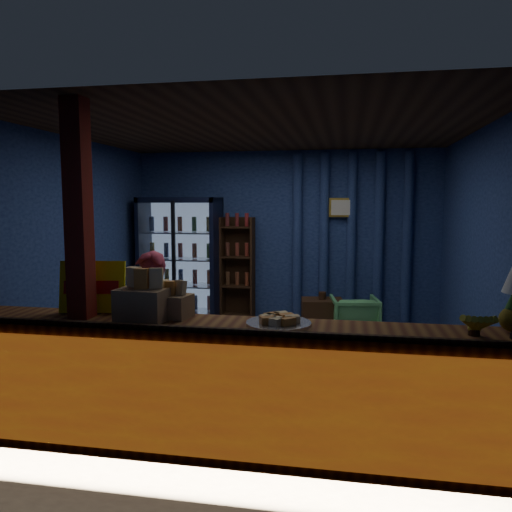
% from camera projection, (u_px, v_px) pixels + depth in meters
% --- Properties ---
extents(ground, '(4.60, 4.60, 0.00)m').
position_uv_depth(ground, '(260.00, 366.00, 5.60)').
color(ground, '#515154').
rests_on(ground, ground).
extents(room_walls, '(4.60, 4.60, 4.60)m').
position_uv_depth(room_walls, '(260.00, 226.00, 5.43)').
color(room_walls, navy).
rests_on(room_walls, ground).
extents(counter, '(4.40, 0.57, 0.99)m').
position_uv_depth(counter, '(215.00, 386.00, 3.69)').
color(counter, brown).
rests_on(counter, ground).
extents(support_post, '(0.16, 0.16, 2.60)m').
position_uv_depth(support_post, '(81.00, 272.00, 3.79)').
color(support_post, maroon).
rests_on(support_post, ground).
extents(beverage_cooler, '(1.20, 0.62, 1.90)m').
position_uv_depth(beverage_cooler, '(182.00, 261.00, 7.66)').
color(beverage_cooler, black).
rests_on(beverage_cooler, ground).
extents(bottle_shelf, '(0.50, 0.28, 1.60)m').
position_uv_depth(bottle_shelf, '(238.00, 270.00, 7.66)').
color(bottle_shelf, '#342210').
rests_on(bottle_shelf, ground).
extents(curtain_folds, '(1.74, 0.14, 2.50)m').
position_uv_depth(curtain_folds, '(351.00, 238.00, 7.38)').
color(curtain_folds, navy).
rests_on(curtain_folds, room_walls).
extents(framed_picture, '(0.36, 0.04, 0.28)m').
position_uv_depth(framed_picture, '(341.00, 208.00, 7.31)').
color(framed_picture, '#B7932D').
rests_on(framed_picture, room_walls).
extents(shopkeeper, '(0.58, 0.45, 1.41)m').
position_uv_depth(shopkeeper, '(152.00, 332.00, 4.35)').
color(shopkeeper, '#9A2A3C').
rests_on(shopkeeper, ground).
extents(green_chair, '(0.70, 0.71, 0.57)m').
position_uv_depth(green_chair, '(354.00, 317.00, 6.73)').
color(green_chair, '#5BB666').
rests_on(green_chair, ground).
extents(side_table, '(0.61, 0.48, 0.61)m').
position_uv_depth(side_table, '(322.00, 317.00, 6.85)').
color(side_table, '#342210').
rests_on(side_table, ground).
extents(yellow_sign, '(0.53, 0.19, 0.41)m').
position_uv_depth(yellow_sign, '(92.00, 287.00, 3.98)').
color(yellow_sign, '#FCFB0D').
rests_on(yellow_sign, counter).
extents(snack_box_left, '(0.40, 0.34, 0.39)m').
position_uv_depth(snack_box_left, '(144.00, 301.00, 3.75)').
color(snack_box_left, '#906A45').
rests_on(snack_box_left, counter).
extents(snack_box_centre, '(0.30, 0.26, 0.29)m').
position_uv_depth(snack_box_centre, '(172.00, 304.00, 3.83)').
color(snack_box_centre, '#906A45').
rests_on(snack_box_centre, counter).
extents(pastry_tray, '(0.47, 0.47, 0.08)m').
position_uv_depth(pastry_tray, '(279.00, 322.00, 3.58)').
color(pastry_tray, silver).
rests_on(pastry_tray, counter).
extents(banana_bunches, '(0.55, 0.32, 0.18)m').
position_uv_depth(banana_bunches, '(502.00, 326.00, 3.19)').
color(banana_bunches, gold).
rests_on(banana_bunches, counter).
extents(pineapple, '(0.17, 0.17, 0.28)m').
position_uv_depth(pineapple, '(512.00, 316.00, 3.37)').
color(pineapple, olive).
rests_on(pineapple, counter).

